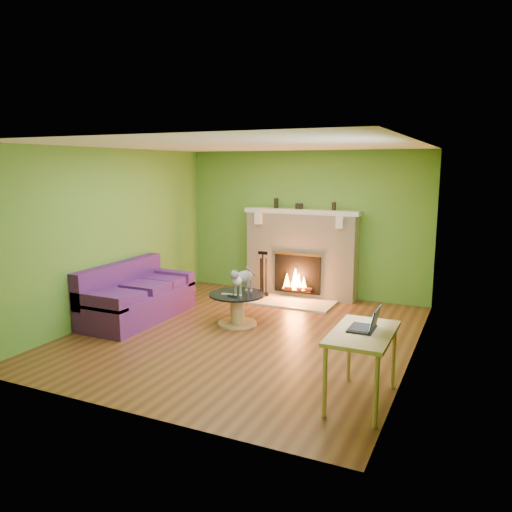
{
  "coord_description": "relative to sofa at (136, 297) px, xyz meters",
  "views": [
    {
      "loc": [
        2.96,
        -6.02,
        2.33
      ],
      "look_at": [
        -0.01,
        0.4,
        1.05
      ],
      "focal_mm": 35.0,
      "sensor_mm": 36.0,
      "label": 1
    }
  ],
  "objects": [
    {
      "name": "floor",
      "position": [
        1.86,
        0.03,
        -0.33
      ],
      "size": [
        5.0,
        5.0,
        0.0
      ],
      "primitive_type": "plane",
      "color": "#512B17",
      "rests_on": "ground"
    },
    {
      "name": "ceiling",
      "position": [
        1.86,
        0.03,
        2.27
      ],
      "size": [
        5.0,
        5.0,
        0.0
      ],
      "primitive_type": "plane",
      "rotation": [
        3.14,
        0.0,
        0.0
      ],
      "color": "white",
      "rests_on": "wall_back"
    },
    {
      "name": "wall_back",
      "position": [
        1.86,
        2.53,
        0.97
      ],
      "size": [
        5.0,
        0.0,
        5.0
      ],
      "primitive_type": "plane",
      "rotation": [
        1.57,
        0.0,
        0.0
      ],
      "color": "#57872C",
      "rests_on": "floor"
    },
    {
      "name": "wall_front",
      "position": [
        1.86,
        -2.47,
        0.97
      ],
      "size": [
        5.0,
        0.0,
        5.0
      ],
      "primitive_type": "plane",
      "rotation": [
        -1.57,
        0.0,
        0.0
      ],
      "color": "#57872C",
      "rests_on": "floor"
    },
    {
      "name": "wall_left",
      "position": [
        -0.39,
        0.03,
        0.97
      ],
      "size": [
        0.0,
        5.0,
        5.0
      ],
      "primitive_type": "plane",
      "rotation": [
        1.57,
        0.0,
        1.57
      ],
      "color": "#57872C",
      "rests_on": "floor"
    },
    {
      "name": "wall_right",
      "position": [
        4.11,
        0.03,
        0.97
      ],
      "size": [
        0.0,
        5.0,
        5.0
      ],
      "primitive_type": "plane",
      "rotation": [
        1.57,
        0.0,
        -1.57
      ],
      "color": "#57872C",
      "rests_on": "floor"
    },
    {
      "name": "window_frame",
      "position": [
        4.1,
        -0.87,
        1.22
      ],
      "size": [
        0.0,
        1.2,
        1.2
      ],
      "primitive_type": "plane",
      "rotation": [
        1.57,
        0.0,
        -1.57
      ],
      "color": "silver",
      "rests_on": "wall_right"
    },
    {
      "name": "window_pane",
      "position": [
        4.09,
        -0.87,
        1.22
      ],
      "size": [
        0.0,
        1.06,
        1.06
      ],
      "primitive_type": "plane",
      "rotation": [
        1.57,
        0.0,
        -1.57
      ],
      "color": "white",
      "rests_on": "wall_right"
    },
    {
      "name": "fireplace",
      "position": [
        1.86,
        2.34,
        0.44
      ],
      "size": [
        2.1,
        0.46,
        1.58
      ],
      "color": "beige",
      "rests_on": "floor"
    },
    {
      "name": "hearth",
      "position": [
        1.86,
        1.83,
        -0.32
      ],
      "size": [
        1.5,
        0.75,
        0.03
      ],
      "primitive_type": "cube",
      "color": "beige",
      "rests_on": "floor"
    },
    {
      "name": "mantel",
      "position": [
        1.86,
        2.32,
        1.21
      ],
      "size": [
        2.1,
        0.28,
        0.08
      ],
      "primitive_type": "cube",
      "color": "beige",
      "rests_on": "fireplace"
    },
    {
      "name": "sofa",
      "position": [
        0.0,
        0.0,
        0.0
      ],
      "size": [
        0.88,
        1.9,
        0.85
      ],
      "color": "#461A65",
      "rests_on": "floor"
    },
    {
      "name": "coffee_table",
      "position": [
        1.56,
        0.39,
        -0.06
      ],
      "size": [
        0.83,
        0.83,
        0.47
      ],
      "color": "tan",
      "rests_on": "floor"
    },
    {
      "name": "desk",
      "position": [
        3.81,
        -1.31,
        0.32
      ],
      "size": [
        0.58,
        1.0,
        0.74
      ],
      "color": "tan",
      "rests_on": "floor"
    },
    {
      "name": "cat",
      "position": [
        1.64,
        0.44,
        0.34
      ],
      "size": [
        0.27,
        0.66,
        0.4
      ],
      "primitive_type": null,
      "rotation": [
        0.0,
        0.0,
        -0.06
      ],
      "color": "#5B5C60",
      "rests_on": "coffee_table"
    },
    {
      "name": "remote_silver",
      "position": [
        1.46,
        0.27,
        0.15
      ],
      "size": [
        0.17,
        0.07,
        0.02
      ],
      "primitive_type": "cube",
      "rotation": [
        0.0,
        0.0,
        0.16
      ],
      "color": "#98989A",
      "rests_on": "coffee_table"
    },
    {
      "name": "remote_black",
      "position": [
        1.58,
        0.21,
        0.15
      ],
      "size": [
        0.16,
        0.06,
        0.02
      ],
      "primitive_type": "cube",
      "rotation": [
        0.0,
        0.0,
        -0.14
      ],
      "color": "black",
      "rests_on": "coffee_table"
    },
    {
      "name": "laptop",
      "position": [
        3.79,
        -1.26,
        0.53
      ],
      "size": [
        0.28,
        0.32,
        0.24
      ],
      "primitive_type": null,
      "rotation": [
        0.0,
        0.0,
        -0.0
      ],
      "color": "black",
      "rests_on": "desk"
    },
    {
      "name": "fire_tools",
      "position": [
        1.27,
        1.98,
        0.11
      ],
      "size": [
        0.22,
        0.22,
        0.81
      ],
      "primitive_type": null,
      "color": "black",
      "rests_on": "hearth"
    },
    {
      "name": "mantel_vase_left",
      "position": [
        1.36,
        2.35,
        1.34
      ],
      "size": [
        0.08,
        0.08,
        0.18
      ],
      "primitive_type": "cylinder",
      "color": "black",
      "rests_on": "mantel"
    },
    {
      "name": "mantel_vase_right",
      "position": [
        2.44,
        2.35,
        1.32
      ],
      "size": [
        0.07,
        0.07,
        0.14
      ],
      "primitive_type": "cylinder",
      "color": "black",
      "rests_on": "mantel"
    },
    {
      "name": "mantel_box",
      "position": [
        1.8,
        2.35,
        1.3
      ],
      "size": [
        0.12,
        0.08,
        0.1
      ],
      "primitive_type": "cube",
      "color": "black",
      "rests_on": "mantel"
    }
  ]
}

